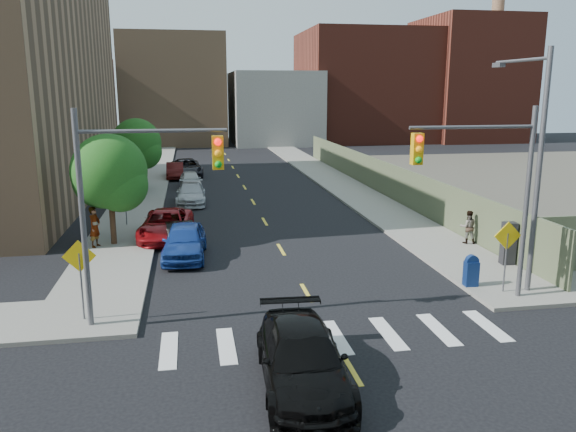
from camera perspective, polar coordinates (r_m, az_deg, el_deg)
name	(u,v)px	position (r m, az deg, el deg)	size (l,w,h in m)	color
ground	(374,408)	(14.50, 8.73, -18.69)	(160.00, 160.00, 0.00)	black
sidewalk_nw	(151,172)	(53.82, -13.70, 4.37)	(3.50, 73.00, 0.15)	gray
sidewalk_ne	(314,168)	(55.01, 2.67, 4.89)	(3.50, 73.00, 0.15)	gray
fence_north	(378,176)	(42.47, 9.11, 4.03)	(0.12, 44.00, 2.50)	#5E6748
bg_bldg_west	(54,102)	(83.62, -22.66, 10.68)	(14.00, 18.00, 12.00)	#592319
bg_bldg_midwest	(174,90)	(83.71, -11.47, 12.42)	(14.00, 16.00, 15.00)	#8C6B4C
bg_bldg_center	(273,108)	(82.63, -1.49, 10.93)	(12.00, 16.00, 10.00)	gray
bg_bldg_east	(363,87)	(87.68, 7.62, 12.88)	(18.00, 18.00, 16.00)	#592319
bg_bldg_fareast	(468,80)	(91.94, 17.83, 13.01)	(14.00, 16.00, 18.00)	#592319
smokestack	(495,46)	(94.05, 20.29, 15.88)	(1.80, 1.80, 28.00)	#8C6B4C
signal_nw	(132,189)	(18.03, -15.61, 2.67)	(4.59, 0.30, 7.00)	#59595E
signal_ne	(489,179)	(20.61, 19.74, 3.60)	(4.59, 0.30, 7.00)	#59595E
streetlight_ne	(534,154)	(22.44, 23.69, 5.74)	(0.25, 3.70, 9.00)	#59595E
warn_sign_nw	(80,265)	(19.35, -20.39, -4.72)	(1.06, 0.06, 2.83)	#59595E
warn_sign_ne	(507,244)	(22.14, 21.36, -2.65)	(1.06, 0.06, 2.83)	#59595E
warn_sign_midwest	(125,192)	(32.37, -16.25, 2.35)	(1.06, 0.06, 2.83)	#59595E
tree_west_near	(110,176)	(28.29, -17.67, 3.87)	(3.66, 3.64, 5.52)	#332114
tree_west_far	(137,146)	(43.09, -15.11, 6.87)	(3.66, 3.64, 5.52)	#332114
parked_car_blue	(185,241)	(26.01, -10.47, -2.52)	(1.87, 4.65, 1.58)	navy
parked_car_black	(181,236)	(27.56, -10.85, -2.04)	(1.31, 3.77, 1.24)	black
parked_car_red	(166,225)	(29.51, -12.26, -0.89)	(2.47, 5.35, 1.49)	maroon
parked_car_silver	(191,194)	(38.36, -9.84, 2.24)	(1.93, 4.74, 1.38)	#B0B3B8
parked_car_white	(190,180)	(44.72, -9.88, 3.67)	(1.55, 3.86, 1.32)	silver
parked_car_maroon	(175,171)	(49.84, -11.41, 4.54)	(1.44, 4.13, 1.36)	#3D0D0C
parked_car_grey	(187,168)	(50.90, -10.27, 4.85)	(2.54, 5.52, 1.53)	black
black_sedan	(302,359)	(14.87, 1.46, -14.33)	(2.14, 5.27, 1.53)	black
mailbox	(471,271)	(22.71, 18.12, -5.32)	(0.52, 0.40, 1.23)	navy
payphone	(508,243)	(25.95, 21.48, -2.60)	(0.55, 0.45, 1.85)	black
pedestrian_west	(95,227)	(28.36, -19.04, -1.04)	(0.72, 0.47, 1.96)	gray
pedestrian_east	(468,227)	(28.84, 17.82, -1.07)	(0.79, 0.62, 1.63)	gray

